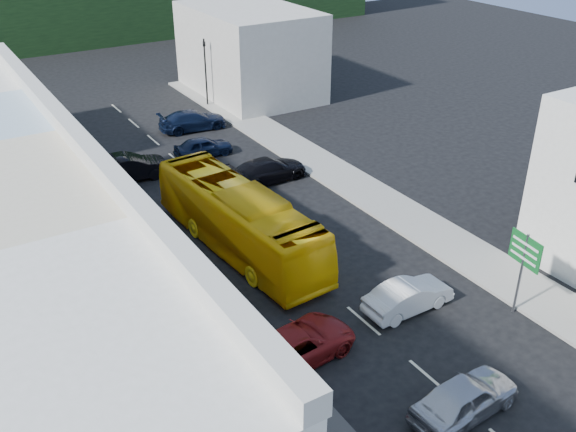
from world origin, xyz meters
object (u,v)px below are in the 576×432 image
object	(u,v)px
car_red	(297,344)
pedestrian_left	(140,318)
traffic_signal	(206,73)
car_silver	(465,398)
direction_sign	(521,274)
car_white	(408,296)
bus	(239,221)

from	to	relation	value
car_red	pedestrian_left	world-z (taller)	pedestrian_left
traffic_signal	pedestrian_left	bearing A→B (deg)	57.00
pedestrian_left	car_silver	bearing A→B (deg)	-163.81
direction_sign	pedestrian_left	bearing A→B (deg)	162.56
car_silver	car_white	size ratio (longest dim) A/B	1.00
car_white	direction_sign	distance (m)	4.63
car_silver	car_red	distance (m)	6.32
car_white	traffic_signal	size ratio (longest dim) A/B	0.83
bus	pedestrian_left	xyz separation A→B (m)	(-6.58, -4.18, -0.55)
car_white	bus	bearing A→B (deg)	23.49
car_red	direction_sign	distance (m)	9.74
bus	car_red	size ratio (longest dim) A/B	2.52
bus	traffic_signal	size ratio (longest dim) A/B	2.18
car_silver	traffic_signal	size ratio (longest dim) A/B	0.83
bus	car_silver	world-z (taller)	bus
pedestrian_left	traffic_signal	world-z (taller)	traffic_signal
car_red	traffic_signal	bearing A→B (deg)	-25.65
car_white	pedestrian_left	distance (m)	11.06
car_red	pedestrian_left	distance (m)	6.28
car_red	car_white	bearing A→B (deg)	-94.76
pedestrian_left	bus	bearing A→B (deg)	-81.10
car_red	pedestrian_left	xyz separation A→B (m)	(-4.64, 4.22, 0.30)
car_white	traffic_signal	distance (m)	29.53
bus	direction_sign	bearing A→B (deg)	-59.21
car_red	direction_sign	world-z (taller)	direction_sign
car_white	direction_sign	bearing A→B (deg)	-124.45
car_white	car_silver	bearing A→B (deg)	156.36
direction_sign	traffic_signal	size ratio (longest dim) A/B	0.71
car_white	pedestrian_left	size ratio (longest dim) A/B	2.59
pedestrian_left	direction_sign	bearing A→B (deg)	-138.35
car_white	direction_sign	xyz separation A→B (m)	(3.73, -2.47, 1.18)
car_silver	car_white	xyz separation A→B (m)	(2.33, 5.57, 0.00)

